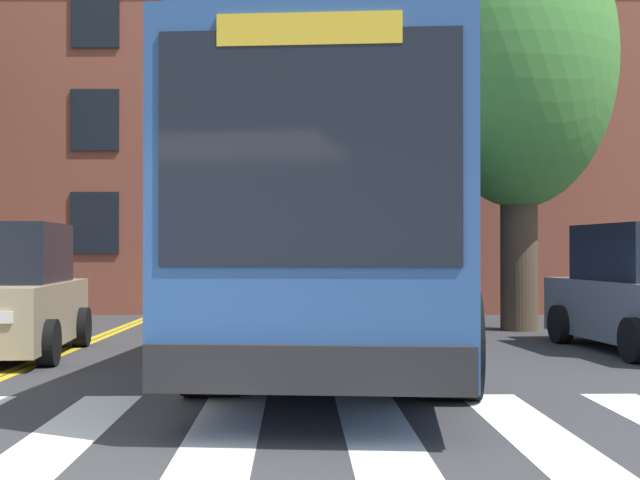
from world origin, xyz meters
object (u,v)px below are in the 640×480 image
Objects in this scene: car_tan_near_lane at (8,295)px; traffic_light_overhead at (342,142)px; car_navy_behind_bus at (369,276)px; city_bus at (353,219)px; street_tree_curbside_large at (523,59)px.

traffic_light_overhead reaches higher than car_tan_near_lane.
car_navy_behind_bus is 0.92× the size of traffic_light_overhead.
car_navy_behind_bus is at bearing 85.60° from city_bus.
city_bus reaches higher than car_tan_near_lane.
car_tan_near_lane is at bearing -176.56° from city_bus.
traffic_light_overhead is 0.59× the size of street_tree_curbside_large.
car_navy_behind_bus is at bearing 118.03° from street_tree_curbside_large.
city_bus is 4.94m from car_tan_near_lane.
street_tree_curbside_large reaches higher than traffic_light_overhead.
traffic_light_overhead is (-0.13, 1.20, 1.25)m from city_bus.
car_tan_near_lane is 9.89m from street_tree_curbside_large.
street_tree_curbside_large is at bearing -61.97° from car_navy_behind_bus.
traffic_light_overhead is 4.57m from street_tree_curbside_large.
car_tan_near_lane is (-4.81, -0.29, -1.07)m from city_bus.
city_bus reaches higher than car_navy_behind_bus.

